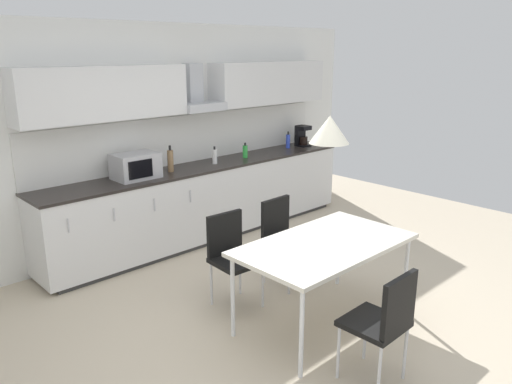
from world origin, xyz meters
The scene contains 16 objects.
ground_plane centered at (0.00, 0.00, -0.01)m, with size 9.35×7.26×0.02m, color beige.
wall_back centered at (0.00, 2.47, 1.31)m, with size 7.48×0.10×2.62m, color white.
kitchen_counter centered at (0.91, 2.12, 0.47)m, with size 4.32×0.62×0.94m.
backsplash_tile centered at (0.91, 2.41, 1.24)m, with size 4.30×0.02×0.59m, color silver.
upper_wall_cabinets centered at (0.91, 2.25, 1.87)m, with size 4.30×0.40×0.56m.
microwave centered at (-0.07, 2.12, 1.08)m, with size 0.48×0.35×0.28m.
coffee_maker centered at (2.71, 2.15, 1.09)m, with size 0.18×0.19×0.30m.
bottle_blue centered at (2.44, 2.17, 1.04)m, with size 0.06×0.06×0.24m.
bottle_white centered at (1.02, 2.09, 1.03)m, with size 0.06×0.06×0.22m.
bottle_green centered at (1.54, 2.10, 1.02)m, with size 0.07×0.07×0.20m.
bottle_brown centered at (0.39, 2.13, 1.07)m, with size 0.07×0.07×0.31m.
dining_table centered at (0.32, -0.24, 0.71)m, with size 1.53×0.87×0.75m.
chair_near_left centered at (-0.02, -1.06, 0.53)m, with size 0.41×0.41×0.87m.
chair_far_right centered at (0.67, 0.58, 0.53)m, with size 0.41×0.41×0.87m.
chair_far_left centered at (-0.02, 0.58, 0.53)m, with size 0.42×0.42×0.87m.
pendant_lamp centered at (0.32, -0.24, 1.71)m, with size 0.32×0.32×0.22m, color silver.
Camera 1 is at (-2.78, -2.68, 2.32)m, focal length 35.00 mm.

